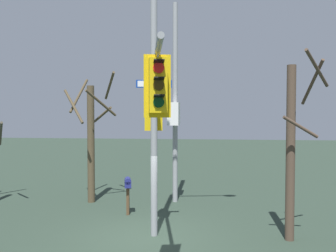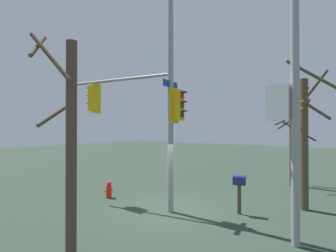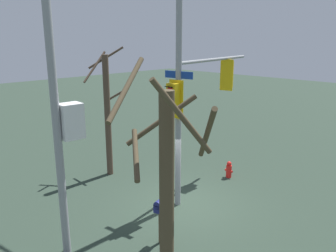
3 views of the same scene
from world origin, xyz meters
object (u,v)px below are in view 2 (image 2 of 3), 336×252
(mailbox, at_px, (239,183))
(bare_tree_across_street, at_px, (69,139))
(bare_tree_corner, at_px, (293,144))
(bare_tree_behind_pole, at_px, (304,135))
(fire_hydrant, at_px, (109,190))

(mailbox, relative_size, bare_tree_across_street, 0.25)
(bare_tree_across_street, xyz_separation_m, bare_tree_corner, (11.69, -2.53, -0.59))
(bare_tree_behind_pole, distance_m, bare_tree_across_street, 8.36)
(fire_hydrant, bearing_deg, bare_tree_behind_pole, -65.09)
(mailbox, xyz_separation_m, bare_tree_across_street, (-5.46, 2.11, 1.70))
(mailbox, relative_size, bare_tree_corner, 0.31)
(bare_tree_behind_pole, xyz_separation_m, bare_tree_corner, (4.27, 1.32, -0.60))
(mailbox, bearing_deg, fire_hydrant, 89.92)
(bare_tree_behind_pole, bearing_deg, bare_tree_across_street, 152.55)
(bare_tree_behind_pole, xyz_separation_m, bare_tree_across_street, (-7.42, 3.85, -0.01))
(fire_hydrant, relative_size, bare_tree_across_street, 0.13)
(bare_tree_corner, bearing_deg, fire_hydrant, 142.26)
(bare_tree_behind_pole, height_order, bare_tree_corner, bare_tree_behind_pole)
(bare_tree_corner, bearing_deg, mailbox, 176.12)
(bare_tree_across_street, height_order, bare_tree_corner, bare_tree_across_street)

